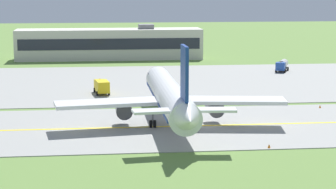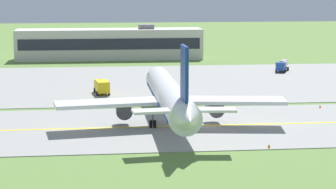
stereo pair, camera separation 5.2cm
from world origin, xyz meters
name	(u,v)px [view 2 (the right image)]	position (x,y,z in m)	size (l,w,h in m)	color
ground_plane	(208,126)	(0.00, 0.00, 0.00)	(500.00, 500.00, 0.00)	olive
taxiway_strip	(208,126)	(0.00, 0.00, 0.05)	(240.00, 28.00, 0.10)	gray
apron_pad	(221,81)	(10.00, 42.00, 0.05)	(140.00, 52.00, 0.10)	gray
taxiway_centreline	(208,125)	(0.00, 0.00, 0.11)	(220.00, 0.60, 0.01)	yellow
airplane_lead	(170,97)	(-5.24, 1.28, 4.13)	(32.52, 39.52, 12.70)	white
service_truck_baggage	(282,65)	(26.68, 54.95, 1.53)	(4.48, 6.29, 2.65)	#264CA5
service_truck_fuel	(102,86)	(-14.61, 28.60, 1.53)	(2.99, 6.23, 2.60)	yellow
terminal_building	(110,44)	(-11.86, 85.06, 4.02)	(49.05, 9.60, 9.19)	beige
traffic_cone_mid_edge	(320,107)	(20.24, 11.03, 0.30)	(0.44, 0.44, 0.60)	orange
traffic_cone_far_edge	(269,146)	(5.25, -13.36, 0.30)	(0.44, 0.44, 0.60)	orange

